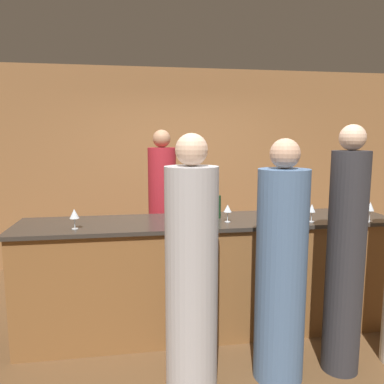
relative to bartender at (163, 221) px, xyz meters
name	(u,v)px	position (x,y,z in m)	size (l,w,h in m)	color
ground_plane	(209,328)	(0.38, -0.78, -0.90)	(14.00, 14.00, 0.00)	brown
back_wall	(181,167)	(0.38, 1.30, 0.50)	(8.00, 0.06, 2.80)	olive
bar_counter	(209,275)	(0.38, -0.78, -0.36)	(3.49, 0.73, 1.07)	brown
bartender	(163,221)	(0.00, 0.00, 0.00)	(0.31, 0.31, 1.91)	maroon
guest_0	(345,258)	(1.27, -1.58, 0.01)	(0.28, 0.28, 1.92)	#2D2D33
guest_1	(191,274)	(0.08, -1.59, -0.04)	(0.38, 0.38, 1.85)	#B2B2B7
guest_2	(281,271)	(0.75, -1.58, -0.06)	(0.37, 0.37, 1.82)	#4C6B93
wine_bottle_0	(217,206)	(0.46, -0.71, 0.28)	(0.08, 0.08, 0.29)	#19381E
wine_glass_0	(271,205)	(0.95, -0.84, 0.31)	(0.07, 0.07, 0.18)	silver
wine_glass_1	(228,209)	(0.52, -0.89, 0.29)	(0.07, 0.07, 0.16)	silver
wine_glass_2	(312,209)	(1.27, -1.00, 0.29)	(0.06, 0.06, 0.16)	silver
wine_glass_3	(74,214)	(-0.81, -0.95, 0.29)	(0.08, 0.08, 0.17)	silver
wine_glass_4	(370,207)	(1.80, -1.08, 0.30)	(0.07, 0.07, 0.18)	silver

